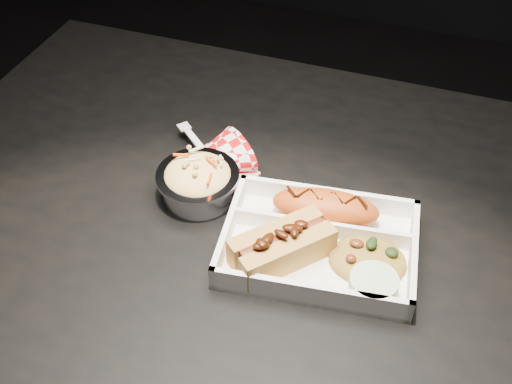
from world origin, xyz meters
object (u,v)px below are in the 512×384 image
hotdog (282,244)px  napkin_fork (210,161)px  dining_table (290,264)px  food_tray (319,247)px  fried_pastry (325,207)px  foil_coleslaw_cup (198,180)px

hotdog → napkin_fork: napkin_fork is taller
dining_table → food_tray: food_tray is taller
dining_table → fried_pastry: size_ratio=8.15×
fried_pastry → foil_coleslaw_cup: size_ratio=1.24×
food_tray → napkin_fork: (-0.20, 0.11, 0.01)m
dining_table → hotdog: bearing=-84.7°
fried_pastry → hotdog: (-0.03, -0.09, 0.00)m
hotdog → napkin_fork: (-0.16, 0.14, -0.02)m
food_tray → foil_coleslaw_cup: 0.20m
hotdog → foil_coleslaw_cup: foil_coleslaw_cup is taller
foil_coleslaw_cup → dining_table: bearing=-2.1°
hotdog → food_tray: bearing=-11.1°
food_tray → dining_table: bearing=132.2°
napkin_fork → fried_pastry: bearing=25.5°
fried_pastry → napkin_fork: size_ratio=0.93×
dining_table → hotdog: (0.01, -0.07, 0.12)m
food_tray → napkin_fork: napkin_fork is taller
food_tray → fried_pastry: fried_pastry is taller
food_tray → fried_pastry: (-0.01, 0.05, 0.02)m
dining_table → napkin_fork: bearing=156.5°
food_tray → hotdog: 0.06m
fried_pastry → napkin_fork: bearing=164.8°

